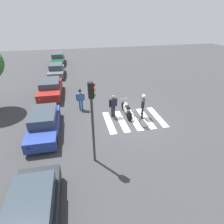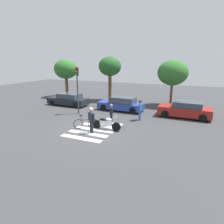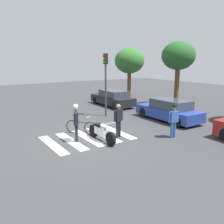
# 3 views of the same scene
# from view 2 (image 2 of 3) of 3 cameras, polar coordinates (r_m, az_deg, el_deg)

# --- Properties ---
(ground_plane) EXTENTS (60.00, 60.00, 0.00)m
(ground_plane) POSITION_cam_2_polar(r_m,az_deg,el_deg) (14.30, -5.13, -5.06)
(ground_plane) COLOR #38383A
(police_motorcycle) EXTENTS (2.17, 0.62, 1.04)m
(police_motorcycle) POSITION_cam_2_polar(r_m,az_deg,el_deg) (14.08, -1.68, -3.36)
(police_motorcycle) COLOR black
(police_motorcycle) RESTS_ON ground_plane
(leaning_bicycle) EXTENTS (1.45, 1.07, 1.01)m
(leaning_bicycle) POSITION_cam_2_polar(r_m,az_deg,el_deg) (14.54, -7.69, -3.19)
(leaning_bicycle) COLOR black
(leaning_bicycle) RESTS_ON ground_plane
(officer_on_foot) EXTENTS (0.62, 0.40, 1.80)m
(officer_on_foot) POSITION_cam_2_polar(r_m,az_deg,el_deg) (13.35, -6.00, -1.82)
(officer_on_foot) COLOR #1E232D
(officer_on_foot) RESTS_ON ground_plane
(officer_by_motorcycle) EXTENTS (0.34, 0.64, 1.68)m
(officer_by_motorcycle) POSITION_cam_2_polar(r_m,az_deg,el_deg) (14.85, -0.20, -0.38)
(officer_by_motorcycle) COLOR black
(officer_by_motorcycle) RESTS_ON ground_plane
(pedestrian_bystander) EXTENTS (0.23, 0.65, 1.71)m
(pedestrian_bystander) POSITION_cam_2_polar(r_m,az_deg,el_deg) (16.32, 8.09, 0.93)
(pedestrian_bystander) COLOR #2D5999
(pedestrian_bystander) RESTS_ON ground_plane
(crosswalk_stripes) EXTENTS (2.93, 4.05, 0.01)m
(crosswalk_stripes) POSITION_cam_2_polar(r_m,az_deg,el_deg) (14.30, -5.13, -5.04)
(crosswalk_stripes) COLOR silver
(crosswalk_stripes) RESTS_ON ground_plane
(car_black_suv) EXTENTS (4.60, 1.82, 1.33)m
(car_black_suv) POSITION_cam_2_polar(r_m,az_deg,el_deg) (22.29, -12.52, 3.51)
(car_black_suv) COLOR black
(car_black_suv) RESTS_ON ground_plane
(car_blue_hatchback) EXTENTS (4.51, 1.80, 1.37)m
(car_blue_hatchback) POSITION_cam_2_polar(r_m,az_deg,el_deg) (19.46, 2.71, 2.30)
(car_blue_hatchback) COLOR black
(car_blue_hatchback) RESTS_ON ground_plane
(car_maroon_wagon) EXTENTS (4.43, 1.98, 1.41)m
(car_maroon_wagon) POSITION_cam_2_polar(r_m,az_deg,el_deg) (18.25, 20.44, 0.64)
(car_maroon_wagon) COLOR black
(car_maroon_wagon) RESTS_ON ground_plane
(traffic_light_pole) EXTENTS (0.24, 0.33, 4.23)m
(traffic_light_pole) POSITION_cam_2_polar(r_m,az_deg,el_deg) (18.19, -10.04, 8.21)
(traffic_light_pole) COLOR #38383D
(traffic_light_pole) RESTS_ON ground_plane
(street_tree_near) EXTENTS (3.07, 3.07, 5.04)m
(street_tree_near) POSITION_cam_2_polar(r_m,az_deg,el_deg) (27.49, -13.21, 11.97)
(street_tree_near) COLOR brown
(street_tree_near) RESTS_ON ground_plane
(street_tree_mid) EXTENTS (2.71, 2.71, 5.31)m
(street_tree_mid) POSITION_cam_2_polar(r_m,az_deg,el_deg) (24.19, -0.62, 12.93)
(street_tree_mid) COLOR brown
(street_tree_mid) RESTS_ON ground_plane
(street_tree_far) EXTENTS (3.18, 3.18, 4.93)m
(street_tree_far) POSITION_cam_2_polar(r_m,az_deg,el_deg) (22.21, 17.18, 10.81)
(street_tree_far) COLOR brown
(street_tree_far) RESTS_ON ground_plane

